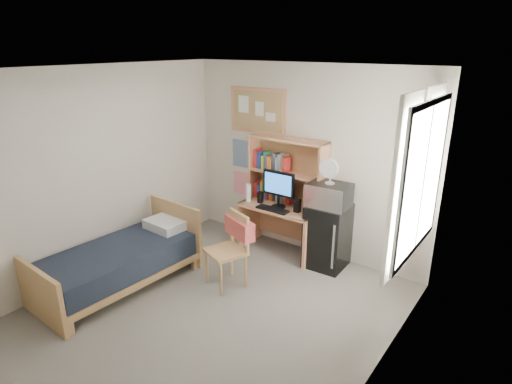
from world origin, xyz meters
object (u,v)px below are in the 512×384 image
Objects in this scene: mini_fridge at (327,236)px; speaker_right at (297,205)px; bulletin_board at (258,111)px; microwave at (329,195)px; desk_chair at (226,251)px; bed at (118,267)px; desk at (280,229)px; desk_fan at (331,172)px; monitor at (279,190)px; speaker_left at (260,197)px.

mini_fridge is 0.56m from speaker_right.
bulletin_board is 1.82× the size of microwave.
desk_chair reaches higher than bed.
bulletin_board is 0.84× the size of desk.
desk_fan reaches higher than mini_fridge.
microwave is at bearing 76.71° from desk_chair.
speaker_right reaches higher than mini_fridge.
microwave is (0.42, 0.07, 0.22)m from speaker_right.
desk_fan is (0.72, 0.07, 0.36)m from monitor.
bulletin_board reaches higher than desk.
mini_fridge is at bearing 11.59° from speaker_right.
mini_fridge is 0.88m from desk_fan.
bulletin_board is 0.51× the size of bed.
microwave reaches higher than desk_chair.
desk_chair is at bearing -107.72° from speaker_right.
bed is at bearing -102.74° from bulletin_board.
desk_fan is (1.02, 0.07, 0.53)m from speaker_left.
monitor is (0.00, -0.06, 0.60)m from desk.
desk is 1.20m from desk_fan.
monitor is at bearing 62.83° from bed.
desk is 2.22m from bed.
speaker_left is (-0.30, -0.06, 0.43)m from desk.
speaker_right is at bearing -11.31° from desk.
bulletin_board is at bearing 166.05° from microwave.
speaker_left is at bearing -177.17° from mini_fridge.
bulletin_board is 5.05× the size of speaker_right.
monitor is (1.10, 1.87, 0.70)m from bed.
mini_fridge is 2.85× the size of desk_fan.
monitor reaches higher than microwave.
bulletin_board is 1.19m from monitor.
speaker_left is at bearing -168.69° from desk.
monitor reaches higher than speaker_right.
speaker_right is (-0.42, -0.09, 0.36)m from mini_fridge.
bed is (-1.82, -1.96, -0.18)m from mini_fridge.
bulletin_board is 3.12× the size of desk_fan.
bulletin_board reaches higher than desk_fan.
desk is at bearing 63.62° from bed.
monitor is 2.74× the size of speaker_right.
speaker_right reaches higher than bed.
monitor is at bearing 108.01° from desk_chair.
desk reaches higher than bed.
bed is 3.59× the size of monitor.
speaker_left is (-0.30, -0.00, -0.18)m from monitor.
desk_fan is (0.42, 0.07, 0.52)m from speaker_right.
mini_fridge is (0.76, 1.17, -0.03)m from desk_chair.
desk_fan is (0.77, 1.15, 0.84)m from desk_chair.
monitor reaches higher than desk_chair.
speaker_left is (0.30, -0.34, -1.14)m from bulletin_board.
desk is 1.15m from desk_chair.
microwave is 1.71× the size of desk_fan.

